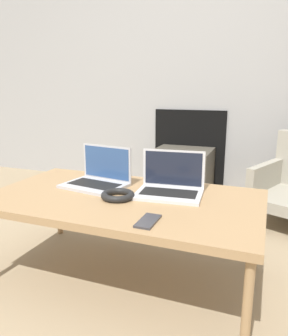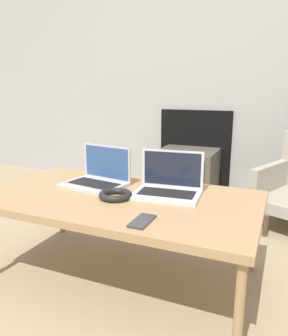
{
  "view_description": "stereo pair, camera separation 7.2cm",
  "coord_description": "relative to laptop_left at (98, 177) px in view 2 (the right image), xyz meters",
  "views": [
    {
      "loc": [
        0.67,
        -1.09,
        0.98
      ],
      "look_at": [
        0.0,
        0.64,
        0.53
      ],
      "focal_mm": 35.0,
      "sensor_mm": 36.0,
      "label": 1
    },
    {
      "loc": [
        0.73,
        -1.06,
        0.98
      ],
      "look_at": [
        0.0,
        0.64,
        0.53
      ],
      "focal_mm": 35.0,
      "sensor_mm": 36.0,
      "label": 2
    }
  ],
  "objects": [
    {
      "name": "phone",
      "position": [
        0.44,
        -0.39,
        -0.04
      ],
      "size": [
        0.07,
        0.15,
        0.01
      ],
      "color": "#333338",
      "rests_on": "table"
    },
    {
      "name": "laptop_right",
      "position": [
        0.42,
        0.0,
        0.0
      ],
      "size": [
        0.35,
        0.28,
        0.21
      ],
      "rotation": [
        0.0,
        0.0,
        0.1
      ],
      "color": "silver",
      "rests_on": "table"
    },
    {
      "name": "laptop_left",
      "position": [
        0.0,
        0.0,
        0.0
      ],
      "size": [
        0.37,
        0.29,
        0.21
      ],
      "rotation": [
        0.0,
        0.0,
        -0.16
      ],
      "color": "#B2B2B7",
      "rests_on": "table"
    },
    {
      "name": "ground_plane",
      "position": [
        0.21,
        -0.47,
        -0.5
      ],
      "size": [
        14.0,
        14.0,
        0.0
      ],
      "primitive_type": "plane",
      "color": "#998466"
    },
    {
      "name": "table",
      "position": [
        0.21,
        -0.13,
        -0.07
      ],
      "size": [
        1.37,
        0.76,
        0.45
      ],
      "color": "#9E7A51",
      "rests_on": "ground_plane"
    },
    {
      "name": "tv",
      "position": [
        0.13,
        1.36,
        -0.28
      ],
      "size": [
        0.53,
        0.49,
        0.43
      ],
      "color": "#4C473D",
      "rests_on": "ground_plane"
    },
    {
      "name": "wall_back",
      "position": [
        0.21,
        1.66,
        0.79
      ],
      "size": [
        7.0,
        0.08,
        2.6
      ],
      "color": "#999999",
      "rests_on": "ground_plane"
    },
    {
      "name": "headphones",
      "position": [
        0.2,
        -0.17,
        -0.03
      ],
      "size": [
        0.17,
        0.17,
        0.03
      ],
      "color": "black",
      "rests_on": "table"
    }
  ]
}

